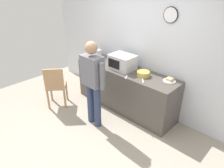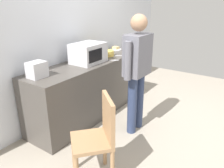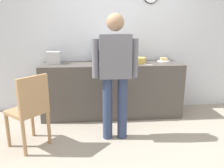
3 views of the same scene
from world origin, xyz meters
TOP-DOWN VIEW (x-y plane):
  - ground_plane at (0.00, 0.00)m, footprint 6.00×6.00m
  - back_wall at (0.00, 1.60)m, footprint 5.40×0.13m
  - kitchen_counter at (-0.12, 1.22)m, footprint 2.32×0.62m
  - microwave at (-0.19, 1.20)m, footprint 0.50×0.39m
  - sandwich_plate at (0.81, 1.36)m, footprint 0.23×0.23m
  - salad_bowl at (0.33, 1.22)m, footprint 0.24×0.24m
  - toaster at (-1.08, 1.28)m, footprint 0.22×0.18m
  - fork_utensil at (0.13, 0.95)m, footprint 0.10×0.16m
  - spoon_utensil at (0.45, 1.05)m, footprint 0.13×0.14m
  - person_standing at (-0.16, 0.37)m, footprint 0.59×0.25m
  - wooden_chair at (-1.23, 0.22)m, footprint 0.56×0.56m

SIDE VIEW (x-z plane):
  - ground_plane at x=0.00m, z-range 0.00..0.00m
  - kitchen_counter at x=-0.12m, z-range 0.00..0.90m
  - wooden_chair at x=-1.23m, z-range 0.05..0.99m
  - fork_utensil at x=0.13m, z-range 0.90..0.91m
  - spoon_utensil at x=0.45m, z-range 0.90..0.91m
  - sandwich_plate at x=0.81m, z-range 0.89..0.96m
  - salad_bowl at x=0.33m, z-range 0.90..1.00m
  - person_standing at x=-0.16m, z-range 0.14..1.80m
  - toaster at x=-1.08m, z-range 0.90..1.10m
  - microwave at x=-0.19m, z-range 0.90..1.20m
  - back_wall at x=0.00m, z-range 0.00..2.60m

